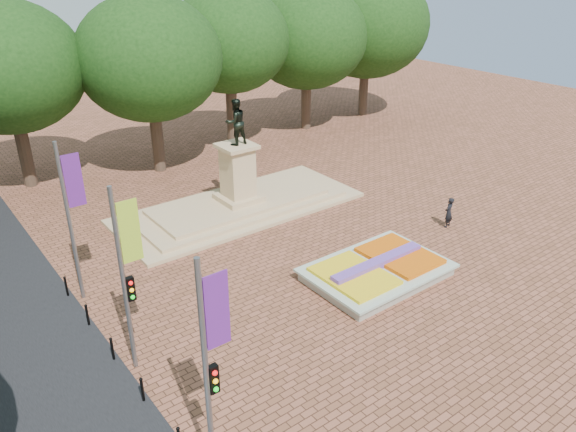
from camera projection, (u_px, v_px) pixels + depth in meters
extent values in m
plane|color=brown|center=(331.00, 266.00, 26.48)|extent=(90.00, 90.00, 0.00)
cube|color=gray|center=(377.00, 273.00, 25.49)|extent=(6.00, 4.00, 0.45)
cube|color=beige|center=(377.00, 268.00, 25.37)|extent=(6.30, 4.30, 0.12)
cube|color=#DA590C|center=(399.00, 256.00, 26.11)|extent=(2.60, 3.40, 0.22)
cube|color=yellow|center=(354.00, 276.00, 24.53)|extent=(2.60, 3.40, 0.18)
cube|color=#57389B|center=(377.00, 264.00, 25.28)|extent=(5.20, 0.55, 0.38)
cube|color=tan|center=(239.00, 208.00, 32.17)|extent=(14.00, 6.00, 0.20)
cube|color=tan|center=(239.00, 204.00, 32.09)|extent=(12.00, 5.00, 0.20)
cube|color=tan|center=(239.00, 201.00, 32.00)|extent=(10.00, 4.00, 0.20)
cube|color=tan|center=(239.00, 197.00, 31.89)|extent=(2.20, 2.20, 0.30)
cube|color=tan|center=(238.00, 172.00, 31.22)|extent=(1.50, 1.50, 2.80)
cube|color=tan|center=(237.00, 146.00, 30.57)|extent=(1.90, 1.90, 0.20)
imported|color=black|center=(236.00, 122.00, 29.98)|extent=(1.22, 0.95, 2.50)
cylinder|color=#392B1F|center=(38.00, 158.00, 34.16)|extent=(0.80, 0.80, 4.00)
ellipsoid|color=black|center=(23.00, 80.00, 32.13)|extent=(8.80, 8.80, 7.48)
cylinder|color=#392B1F|center=(146.00, 137.00, 37.98)|extent=(0.80, 0.80, 4.00)
ellipsoid|color=black|center=(138.00, 66.00, 35.94)|extent=(8.80, 8.80, 7.48)
cylinder|color=#392B1F|center=(233.00, 119.00, 41.80)|extent=(0.80, 0.80, 4.00)
ellipsoid|color=black|center=(231.00, 55.00, 39.76)|extent=(8.80, 8.80, 7.48)
cylinder|color=#392B1F|center=(306.00, 105.00, 45.61)|extent=(0.80, 0.80, 4.00)
ellipsoid|color=black|center=(307.00, 45.00, 43.58)|extent=(8.80, 8.80, 7.48)
cylinder|color=#392B1F|center=(368.00, 93.00, 49.43)|extent=(0.80, 0.80, 4.00)
ellipsoid|color=black|center=(372.00, 37.00, 47.39)|extent=(8.80, 8.80, 7.48)
cylinder|color=slate|center=(206.00, 373.00, 14.74)|extent=(0.16, 0.16, 7.00)
cube|color=#5E1E7F|center=(217.00, 311.00, 14.20)|extent=(0.70, 0.04, 2.20)
cylinder|color=slate|center=(124.00, 283.00, 18.68)|extent=(0.16, 0.16, 7.00)
cube|color=#A6CA28|center=(130.00, 231.00, 18.15)|extent=(0.70, 0.04, 2.20)
cylinder|color=slate|center=(70.00, 224.00, 22.63)|extent=(0.16, 0.16, 7.00)
cube|color=#5E1E7F|center=(74.00, 181.00, 22.09)|extent=(0.70, 0.04, 2.20)
cube|color=black|center=(213.00, 379.00, 14.98)|extent=(0.28, 0.18, 0.90)
cube|color=black|center=(130.00, 289.00, 18.92)|extent=(0.28, 0.18, 0.90)
sphere|color=black|center=(178.00, 429.00, 16.37)|extent=(0.12, 0.12, 0.12)
cylinder|color=black|center=(142.00, 390.00, 18.44)|extent=(0.10, 0.10, 0.90)
sphere|color=black|center=(141.00, 379.00, 18.24)|extent=(0.12, 0.12, 0.12)
cylinder|color=black|center=(112.00, 350.00, 20.31)|extent=(0.10, 0.10, 0.90)
sphere|color=black|center=(111.00, 339.00, 20.10)|extent=(0.12, 0.12, 0.12)
cylinder|color=black|center=(87.00, 316.00, 22.17)|extent=(0.10, 0.10, 0.90)
sphere|color=black|center=(86.00, 306.00, 21.97)|extent=(0.12, 0.12, 0.12)
cylinder|color=black|center=(66.00, 287.00, 24.04)|extent=(0.10, 0.10, 0.90)
sphere|color=black|center=(65.00, 278.00, 23.83)|extent=(0.12, 0.12, 0.12)
imported|color=black|center=(449.00, 212.00, 29.86)|extent=(0.70, 0.54, 1.68)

